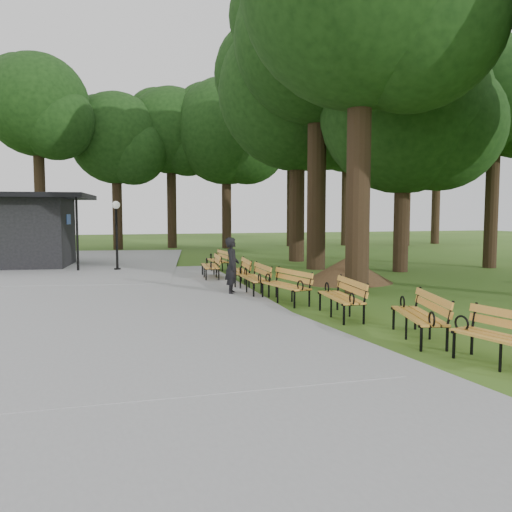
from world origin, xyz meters
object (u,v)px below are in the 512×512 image
object	(u,v)px
lamp_post	(116,220)
lawn_tree_5	(496,97)
bench_3	(285,286)
bench_4	(254,278)
person	(232,266)
lawn_tree_2	(318,41)
bench_0	(510,341)
bench_7	(217,261)
kiosk	(22,231)
dirt_mound	(347,270)
lawn_tree_4	(298,92)
bench_2	(341,298)
bench_6	(210,266)
lawn_tree_1	(404,109)
bench_1	(418,316)
bench_5	(238,271)

from	to	relation	value
lamp_post	lawn_tree_5	xyz separation A→B (m)	(15.54, -3.52, 5.20)
bench_3	bench_4	xyz separation A→B (m)	(-0.33, 1.72, 0.00)
person	lawn_tree_2	world-z (taller)	lawn_tree_2
bench_0	bench_7	xyz separation A→B (m)	(-1.31, 14.04, 0.00)
person	lamp_post	xyz separation A→B (m)	(-2.99, 7.41, 1.25)
kiosk	dirt_mound	xyz separation A→B (m)	(11.27, -8.70, -1.17)
lawn_tree_4	bench_0	bearing A→B (deg)	-101.30
bench_2	lawn_tree_5	distance (m)	15.12
person	bench_6	size ratio (longest dim) A/B	0.87
kiosk	lawn_tree_1	world-z (taller)	lawn_tree_1
bench_4	lawn_tree_4	size ratio (longest dim) A/B	0.16
person	kiosk	world-z (taller)	kiosk
dirt_mound	bench_3	size ratio (longest dim) A/B	1.40
bench_3	lawn_tree_1	xyz separation A→B (m)	(6.99, 5.45, 6.02)
lawn_tree_1	bench_2	bearing A→B (deg)	-130.33
bench_3	bench_0	bearing A→B (deg)	-0.40
lamp_post	bench_4	distance (m)	8.44
person	lawn_tree_5	bearing A→B (deg)	-52.84
kiosk	lawn_tree_5	distance (m)	21.17
bench_0	lawn_tree_5	bearing A→B (deg)	126.68
bench_3	lawn_tree_5	world-z (taller)	lawn_tree_5
lamp_post	bench_3	xyz separation A→B (m)	(3.97, -9.15, -1.64)
lawn_tree_2	lawn_tree_4	size ratio (longest dim) A/B	1.07
bench_6	bench_7	bearing A→B (deg)	167.36
kiosk	lamp_post	xyz separation A→B (m)	(3.91, -2.62, 0.48)
bench_1	bench_4	xyz separation A→B (m)	(-1.32, 6.16, 0.00)
bench_4	lawn_tree_1	xyz separation A→B (m)	(7.32, 3.73, 6.02)
person	bench_7	size ratio (longest dim) A/B	0.87
bench_2	bench_5	bearing A→B (deg)	-165.13
kiosk	bench_6	world-z (taller)	kiosk
lamp_post	bench_2	size ratio (longest dim) A/B	1.51
bench_0	bench_6	distance (m)	12.14
bench_1	bench_3	size ratio (longest dim) A/B	1.00
bench_0	bench_4	xyz separation A→B (m)	(-1.53, 8.15, 0.00)
bench_3	lawn_tree_1	distance (m)	10.72
lawn_tree_5	person	bearing A→B (deg)	-162.78
bench_6	bench_3	bearing A→B (deg)	15.02
dirt_mound	lawn_tree_2	bearing A→B (deg)	80.35
lamp_post	dirt_mound	distance (m)	9.69
kiosk	bench_1	bearing A→B (deg)	-54.36
bench_2	bench_7	size ratio (longest dim) A/B	1.00
kiosk	bench_3	xyz separation A→B (m)	(7.88, -11.77, -1.16)
person	bench_7	xyz separation A→B (m)	(0.87, 5.87, -0.39)
bench_2	lawn_tree_1	world-z (taller)	lawn_tree_1
lamp_post	bench_0	distance (m)	16.50
dirt_mound	lawn_tree_2	distance (m)	9.99
dirt_mound	lawn_tree_4	size ratio (longest dim) A/B	0.22
bench_2	bench_6	size ratio (longest dim) A/B	1.00
dirt_mound	lawn_tree_4	xyz separation A→B (m)	(1.29, 7.93, 7.80)
dirt_mound	bench_6	distance (m)	4.89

